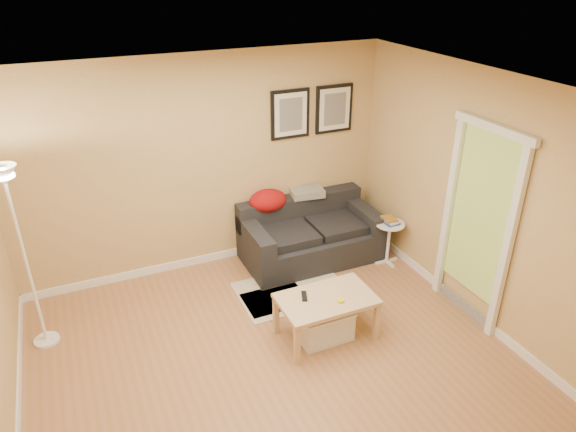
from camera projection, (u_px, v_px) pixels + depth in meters
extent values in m
plane|color=#A56846|center=(272.00, 358.00, 5.07)|extent=(4.50, 4.50, 0.00)
plane|color=white|center=(267.00, 92.00, 3.90)|extent=(4.50, 4.50, 0.00)
plane|color=tan|center=(206.00, 165.00, 6.12)|extent=(4.50, 0.00, 4.50)
plane|color=tan|center=(407.00, 407.00, 2.86)|extent=(4.50, 0.00, 4.50)
plane|color=tan|center=(474.00, 198.00, 5.31)|extent=(0.00, 4.00, 4.00)
cube|color=white|center=(213.00, 257.00, 6.67)|extent=(4.50, 0.02, 0.10)
cube|color=white|center=(18.00, 431.00, 4.24)|extent=(0.02, 4.00, 0.10)
cube|color=white|center=(455.00, 299.00, 5.86)|extent=(0.02, 4.00, 0.10)
cube|color=beige|center=(292.00, 290.00, 6.09)|extent=(1.25, 0.85, 0.01)
cube|color=#668C4C|center=(275.00, 299.00, 5.93)|extent=(0.70, 0.50, 0.01)
cube|color=black|center=(304.00, 296.00, 5.16)|extent=(0.10, 0.17, 0.02)
cylinder|color=yellow|center=(341.00, 301.00, 5.09)|extent=(0.07, 0.07, 0.03)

